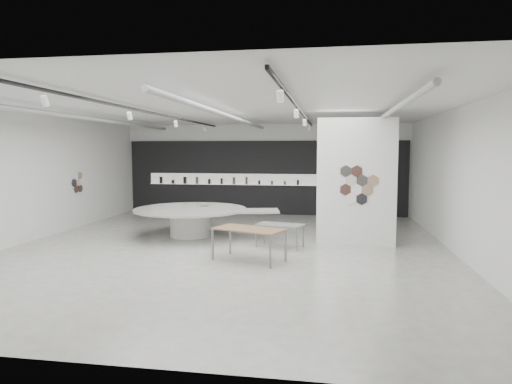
% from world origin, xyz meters
% --- Properties ---
extents(room, '(12.02, 14.02, 3.82)m').
position_xyz_m(room, '(-0.09, -0.00, 2.07)').
color(room, '#B6B6AC').
rests_on(room, ground).
extents(back_wall_display, '(11.80, 0.27, 3.10)m').
position_xyz_m(back_wall_display, '(-0.08, 6.93, 1.54)').
color(back_wall_display, black).
rests_on(back_wall_display, ground).
extents(partition_column, '(2.20, 0.38, 3.60)m').
position_xyz_m(partition_column, '(3.50, 1.00, 1.80)').
color(partition_column, white).
rests_on(partition_column, ground).
extents(display_island, '(4.94, 4.14, 0.90)m').
position_xyz_m(display_island, '(-1.46, 1.52, 0.58)').
color(display_island, white).
rests_on(display_island, ground).
extents(sample_table_wood, '(1.90, 1.42, 0.80)m').
position_xyz_m(sample_table_wood, '(0.84, -1.35, 0.74)').
color(sample_table_wood, olive).
rests_on(sample_table_wood, ground).
extents(sample_table_stone, '(1.39, 0.95, 0.65)m').
position_xyz_m(sample_table_stone, '(1.41, 0.36, 0.59)').
color(sample_table_stone, gray).
rests_on(sample_table_stone, ground).
extents(kitchen_counter, '(1.80, 0.88, 1.36)m').
position_xyz_m(kitchen_counter, '(3.47, 6.52, 0.49)').
color(kitchen_counter, white).
rests_on(kitchen_counter, ground).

